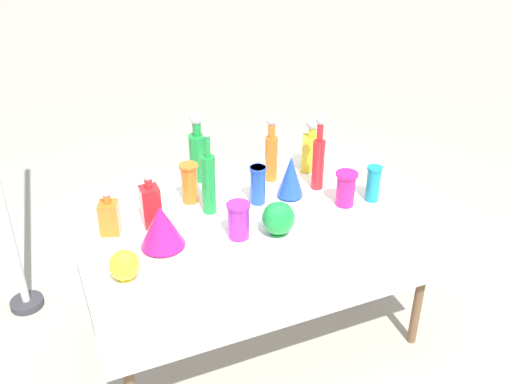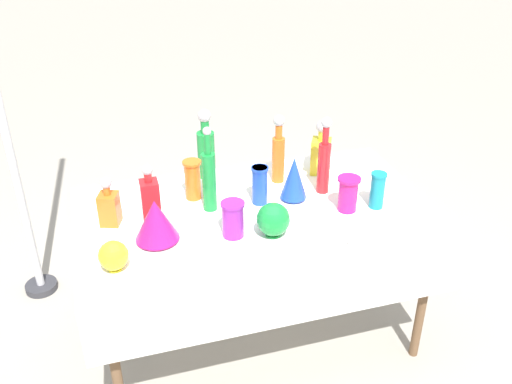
{
  "view_description": "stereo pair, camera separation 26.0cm",
  "coord_description": "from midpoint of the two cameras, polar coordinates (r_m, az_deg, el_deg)",
  "views": [
    {
      "loc": [
        -0.89,
        -2.08,
        2.14
      ],
      "look_at": [
        0.0,
        0.0,
        0.86
      ],
      "focal_mm": 40.0,
      "sensor_mm": 36.0,
      "label": 1
    },
    {
      "loc": [
        -0.65,
        -2.17,
        2.14
      ],
      "look_at": [
        0.0,
        0.0,
        0.86
      ],
      "focal_mm": 40.0,
      "sensor_mm": 36.0,
      "label": 2
    }
  ],
  "objects": [
    {
      "name": "tall_bottle_2",
      "position": [
        2.84,
        4.88,
        3.93
      ],
      "size": [
        0.06,
        0.06,
        0.36
      ],
      "color": "orange",
      "rests_on": "display_table"
    },
    {
      "name": "slender_vase_4",
      "position": [
        2.7,
        -3.64,
        1.28
      ],
      "size": [
        0.09,
        0.09,
        0.2
      ],
      "color": "orange",
      "rests_on": "display_table"
    },
    {
      "name": "tall_bottle_1",
      "position": [
        2.87,
        -2.45,
        4.28
      ],
      "size": [
        0.09,
        0.09,
        0.37
      ],
      "color": "#198C38",
      "rests_on": "display_table"
    },
    {
      "name": "price_tag_center",
      "position": [
        2.28,
        3.42,
        -7.1
      ],
      "size": [
        0.06,
        0.03,
        0.05
      ],
      "primitive_type": "cube",
      "rotation": [
        -0.21,
        0.0,
        -0.25
      ],
      "color": "white",
      "rests_on": "display_table"
    },
    {
      "name": "fluted_vase_0",
      "position": [
        2.4,
        -6.96,
        -2.9
      ],
      "size": [
        0.19,
        0.19,
        0.2
      ],
      "color": "#C61972",
      "rests_on": "display_table"
    },
    {
      "name": "price_tag_left",
      "position": [
        2.32,
        3.66,
        -6.54
      ],
      "size": [
        0.05,
        0.03,
        0.04
      ],
      "primitive_type": "cube",
      "rotation": [
        -0.21,
        0.0,
        -0.24
      ],
      "color": "white",
      "rests_on": "display_table"
    },
    {
      "name": "square_decanter_1",
      "position": [
        2.96,
        9.03,
        3.92
      ],
      "size": [
        0.13,
        0.13,
        0.29
      ],
      "color": "yellow",
      "rests_on": "display_table"
    },
    {
      "name": "round_bowl_0",
      "position": [
        2.44,
        4.78,
        -2.85
      ],
      "size": [
        0.15,
        0.15,
        0.15
      ],
      "color": "#198C38",
      "rests_on": "display_table"
    },
    {
      "name": "tall_bottle_0",
      "position": [
        2.76,
        9.52,
        3.05
      ],
      "size": [
        0.06,
        0.06,
        0.39
      ],
      "color": "red",
      "rests_on": "display_table"
    },
    {
      "name": "ground_plane",
      "position": [
        3.11,
        2.46,
        -13.99
      ],
      "size": [
        40.0,
        40.0,
        0.0
      ],
      "primitive_type": "plane",
      "color": "#A0998C"
    },
    {
      "name": "price_tag_right",
      "position": [
        2.46,
        12.87,
        -4.98
      ],
      "size": [
        0.06,
        0.02,
        0.04
      ],
      "primitive_type": "cube",
      "rotation": [
        -0.21,
        0.0,
        -0.16
      ],
      "color": "white",
      "rests_on": "display_table"
    },
    {
      "name": "slender_vase_1",
      "position": [
        2.72,
        14.76,
        0.21
      ],
      "size": [
        0.07,
        0.07,
        0.18
      ],
      "color": "teal",
      "rests_on": "display_table"
    },
    {
      "name": "square_decanter_0",
      "position": [
        2.56,
        -11.71,
        -1.42
      ],
      "size": [
        0.1,
        0.1,
        0.23
      ],
      "color": "orange",
      "rests_on": "display_table"
    },
    {
      "name": "slender_vase_3",
      "position": [
        2.42,
        0.74,
        -2.72
      ],
      "size": [
        0.1,
        0.1,
        0.16
      ],
      "color": "purple",
      "rests_on": "display_table"
    },
    {
      "name": "round_bowl_1",
      "position": [
        2.27,
        -10.92,
        -6.39
      ],
      "size": [
        0.12,
        0.12,
        0.13
      ],
      "color": "yellow",
      "rests_on": "display_table"
    },
    {
      "name": "display_table",
      "position": [
        2.65,
        3.0,
        -3.45
      ],
      "size": [
        1.64,
        0.95,
        0.76
      ],
      "color": "white",
      "rests_on": "ground"
    },
    {
      "name": "square_decanter_2",
      "position": [
        2.56,
        -7.72,
        -0.61
      ],
      "size": [
        0.08,
        0.08,
        0.27
      ],
      "color": "red",
      "rests_on": "display_table"
    },
    {
      "name": "canopy_pole",
      "position": [
        3.05,
        -21.77,
        6.33
      ],
      "size": [
        0.18,
        0.18,
        2.62
      ],
      "color": "silver",
      "rests_on": "ground"
    },
    {
      "name": "tall_bottle_3",
      "position": [
        2.58,
        -1.86,
        1.37
      ],
      "size": [
        0.06,
        0.06,
        0.41
      ],
      "color": "#198C38",
      "rests_on": "display_table"
    },
    {
      "name": "slender_vase_2",
      "position": [
        2.66,
        11.97,
        -0.15
      ],
      "size": [
        0.11,
        0.11,
        0.17
      ],
      "color": "#C61972",
      "rests_on": "display_table"
    },
    {
      "name": "fluted_vase_1",
      "position": [
        2.7,
        6.56,
        1.33
      ],
      "size": [
        0.13,
        0.13,
        0.22
      ],
      "color": "blue",
      "rests_on": "display_table"
    },
    {
      "name": "slender_vase_0",
      "position": [
        2.66,
        3.16,
        0.73
      ],
      "size": [
        0.08,
        0.08,
        0.19
      ],
      "color": "blue",
      "rests_on": "display_table"
    }
  ]
}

